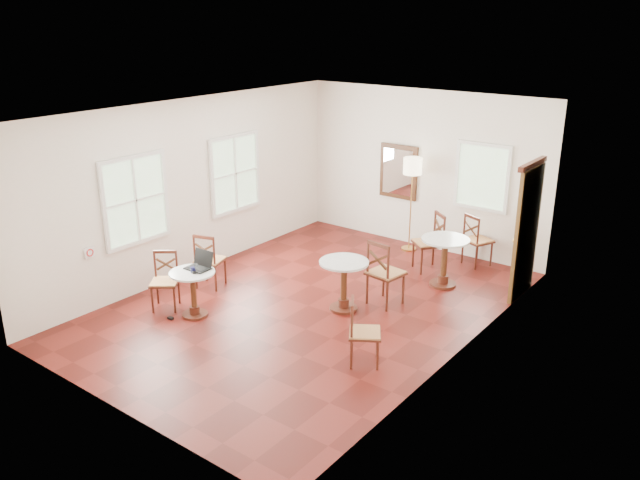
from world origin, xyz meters
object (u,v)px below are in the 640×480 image
at_px(chair_near_b, 165,281).
at_px(chair_back_b, 430,242).
at_px(laptop, 200,264).
at_px(power_adapter, 171,318).
at_px(chair_back_a, 477,240).
at_px(mouse, 194,272).
at_px(chair_mid_a, 385,273).
at_px(floor_lamp, 412,172).
at_px(chair_mid_b, 363,332).
at_px(navy_mug, 193,270).
at_px(water_glass, 196,266).
at_px(cafe_table_near, 193,289).
at_px(cafe_table_mid, 344,280).
at_px(chair_near_a, 209,260).
at_px(cafe_table_back, 444,257).

distance_m(chair_near_b, chair_back_b, 4.57).
xyz_separation_m(laptop, power_adapter, (-0.18, -0.49, -0.76)).
height_order(chair_back_a, mouse, chair_back_a).
height_order(chair_mid_a, floor_lamp, floor_lamp).
bearing_deg(chair_back_b, chair_back_a, 90.04).
bearing_deg(chair_mid_b, chair_back_a, -29.10).
xyz_separation_m(navy_mug, water_glass, (-0.06, 0.11, 0.00)).
height_order(chair_back_b, mouse, chair_back_b).
height_order(chair_back_a, navy_mug, chair_back_a).
bearing_deg(chair_mid_b, mouse, 65.25).
relative_size(cafe_table_near, chair_back_b, 0.70).
bearing_deg(chair_mid_a, water_glass, 51.09).
bearing_deg(chair_mid_b, chair_near_b, 64.29).
relative_size(cafe_table_near, mouse, 7.65).
distance_m(cafe_table_near, laptop, 0.38).
bearing_deg(cafe_table_near, floor_lamp, 75.92).
relative_size(cafe_table_mid, chair_back_b, 0.77).
height_order(cafe_table_near, mouse, mouse).
bearing_deg(cafe_table_near, chair_mid_b, 7.84).
xyz_separation_m(chair_near_a, chair_back_a, (3.08, 3.58, 0.00)).
xyz_separation_m(cafe_table_mid, chair_back_b, (0.26, 2.24, 0.02)).
distance_m(cafe_table_near, chair_back_b, 4.23).
relative_size(chair_mid_a, navy_mug, 10.48).
xyz_separation_m(chair_back_b, power_adapter, (-2.10, -4.08, -0.49)).
height_order(cafe_table_back, water_glass, cafe_table_back).
xyz_separation_m(chair_mid_b, power_adapter, (-2.97, -0.69, -0.42)).
height_order(chair_back_b, power_adapter, chair_back_b).
relative_size(chair_back_b, navy_mug, 10.14).
relative_size(chair_near_b, chair_back_b, 0.87).
bearing_deg(chair_mid_b, chair_back_b, -19.01).
relative_size(chair_near_b, chair_mid_b, 1.00).
distance_m(cafe_table_back, chair_mid_a, 1.29).
bearing_deg(power_adapter, cafe_table_near, 57.04).
bearing_deg(cafe_table_mid, floor_lamp, 100.29).
bearing_deg(cafe_table_mid, cafe_table_near, -137.02).
distance_m(navy_mug, water_glass, 0.13).
relative_size(cafe_table_mid, power_adapter, 8.90).
distance_m(cafe_table_mid, chair_near_b, 2.73).
bearing_deg(water_glass, chair_back_a, 60.29).
xyz_separation_m(chair_back_a, laptop, (-2.48, -4.30, 0.30)).
height_order(cafe_table_near, floor_lamp, floor_lamp).
bearing_deg(water_glass, floor_lamp, 75.24).
bearing_deg(chair_back_a, laptop, 83.49).
height_order(chair_mid_b, chair_back_a, chair_back_a).
distance_m(chair_near_a, chair_mid_b, 3.42).
xyz_separation_m(water_glass, power_adapter, (-0.17, -0.41, -0.74)).
xyz_separation_m(chair_near_b, laptop, (0.55, 0.24, 0.33)).
xyz_separation_m(chair_mid_b, navy_mug, (-2.74, -0.39, 0.31)).
distance_m(floor_lamp, power_adapter, 5.16).
relative_size(chair_mid_b, chair_back_b, 0.87).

